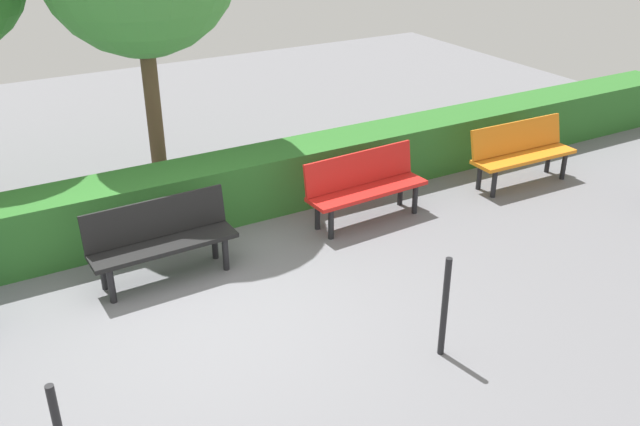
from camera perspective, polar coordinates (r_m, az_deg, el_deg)
ground_plane at (r=7.10m, az=-9.18°, el=-8.02°), size 20.09×20.09×0.00m
bench_orange at (r=10.10m, az=16.22°, el=4.98°), size 1.61×0.51×0.86m
bench_red at (r=8.64m, az=3.69°, el=2.42°), size 1.62×0.53×0.86m
bench_black at (r=7.55m, az=-12.97°, el=-1.91°), size 1.57×0.49×0.86m
hedge_row at (r=8.85m, az=-7.01°, el=2.17°), size 16.09×0.72×0.77m
railing_post_mid at (r=6.28m, az=10.22°, el=-7.65°), size 0.06×0.06×1.00m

